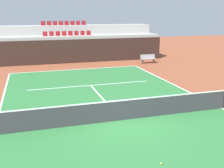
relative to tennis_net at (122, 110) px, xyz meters
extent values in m
plane|color=brown|center=(0.00, 0.00, -0.51)|extent=(80.00, 80.00, 0.00)
cube|color=#2D7238|center=(0.00, 0.00, -0.50)|extent=(11.00, 24.00, 0.01)
cube|color=white|center=(0.00, 11.95, -0.50)|extent=(11.00, 0.10, 0.00)
cube|color=white|center=(5.45, 0.00, -0.50)|extent=(0.10, 24.00, 0.00)
cube|color=white|center=(0.00, 6.40, -0.50)|extent=(8.26, 0.10, 0.00)
cube|color=white|center=(0.00, 3.20, -0.50)|extent=(0.10, 6.40, 0.00)
cube|color=black|center=(0.00, 15.30, 0.62)|extent=(18.94, 0.30, 2.27)
cube|color=#9E9E99|center=(0.00, 16.65, 0.76)|extent=(18.94, 2.40, 2.54)
cube|color=#9E9E99|center=(0.00, 19.05, 1.22)|extent=(18.94, 2.40, 3.46)
cube|color=maroon|center=(-2.18, 16.65, 2.06)|extent=(0.44, 0.44, 0.04)
cube|color=maroon|center=(-2.18, 16.85, 2.28)|extent=(0.44, 0.04, 0.40)
cube|color=maroon|center=(-1.56, 16.65, 2.06)|extent=(0.44, 0.44, 0.04)
cube|color=maroon|center=(-1.56, 16.85, 2.28)|extent=(0.44, 0.04, 0.40)
cube|color=maroon|center=(-0.93, 16.65, 2.06)|extent=(0.44, 0.44, 0.04)
cube|color=maroon|center=(-0.93, 16.85, 2.28)|extent=(0.44, 0.04, 0.40)
cube|color=maroon|center=(-0.31, 16.65, 2.06)|extent=(0.44, 0.44, 0.04)
cube|color=maroon|center=(-0.31, 16.85, 2.28)|extent=(0.44, 0.04, 0.40)
cube|color=maroon|center=(0.31, 16.65, 2.06)|extent=(0.44, 0.44, 0.04)
cube|color=maroon|center=(0.31, 16.85, 2.28)|extent=(0.44, 0.04, 0.40)
cube|color=maroon|center=(0.93, 16.65, 2.06)|extent=(0.44, 0.44, 0.04)
cube|color=maroon|center=(0.93, 16.85, 2.28)|extent=(0.44, 0.04, 0.40)
cube|color=maroon|center=(1.56, 16.65, 2.06)|extent=(0.44, 0.44, 0.04)
cube|color=maroon|center=(1.56, 16.85, 2.28)|extent=(0.44, 0.04, 0.40)
cube|color=maroon|center=(2.18, 16.65, 2.06)|extent=(0.44, 0.44, 0.04)
cube|color=maroon|center=(2.18, 16.85, 2.28)|extent=(0.44, 0.04, 0.40)
cube|color=maroon|center=(-2.18, 19.05, 2.97)|extent=(0.44, 0.44, 0.04)
cube|color=maroon|center=(-2.18, 19.25, 3.19)|extent=(0.44, 0.04, 0.40)
cube|color=maroon|center=(-1.56, 19.05, 2.97)|extent=(0.44, 0.44, 0.04)
cube|color=maroon|center=(-1.56, 19.25, 3.19)|extent=(0.44, 0.04, 0.40)
cube|color=maroon|center=(-0.93, 19.05, 2.97)|extent=(0.44, 0.44, 0.04)
cube|color=maroon|center=(-0.93, 19.25, 3.19)|extent=(0.44, 0.04, 0.40)
cube|color=maroon|center=(-0.31, 19.05, 2.97)|extent=(0.44, 0.44, 0.04)
cube|color=maroon|center=(-0.31, 19.25, 3.19)|extent=(0.44, 0.04, 0.40)
cube|color=maroon|center=(0.31, 19.05, 2.97)|extent=(0.44, 0.44, 0.04)
cube|color=maroon|center=(0.31, 19.25, 3.19)|extent=(0.44, 0.04, 0.40)
cube|color=maroon|center=(0.93, 19.05, 2.97)|extent=(0.44, 0.44, 0.04)
cube|color=maroon|center=(0.93, 19.25, 3.19)|extent=(0.44, 0.04, 0.40)
cube|color=maroon|center=(1.56, 19.05, 2.97)|extent=(0.44, 0.44, 0.04)
cube|color=maroon|center=(1.56, 19.25, 3.19)|extent=(0.44, 0.04, 0.40)
cube|color=maroon|center=(2.18, 19.05, 2.97)|extent=(0.44, 0.44, 0.04)
cube|color=maroon|center=(2.18, 19.25, 3.19)|extent=(0.44, 0.04, 0.40)
cylinder|color=black|center=(5.50, 0.00, 0.04)|extent=(0.08, 0.08, 1.07)
cube|color=#333338|center=(0.00, 0.00, -0.04)|extent=(10.90, 0.02, 0.92)
cube|color=white|center=(0.00, 0.00, 0.45)|extent=(10.90, 0.04, 0.05)
cube|color=#99999E|center=(7.17, 12.87, -0.06)|extent=(1.50, 0.40, 0.05)
cube|color=#99999E|center=(7.17, 13.05, 0.16)|extent=(1.50, 0.04, 0.36)
cube|color=#2D2D33|center=(6.57, 12.73, -0.30)|extent=(0.06, 0.06, 0.42)
cube|color=#2D2D33|center=(7.77, 12.73, -0.30)|extent=(0.06, 0.06, 0.42)
cube|color=#2D2D33|center=(6.57, 13.01, -0.30)|extent=(0.06, 0.06, 0.42)
cube|color=#2D2D33|center=(7.77, 13.01, -0.30)|extent=(0.06, 0.06, 0.42)
sphere|color=#CCE033|center=(-0.01, -3.89, -0.47)|extent=(0.07, 0.07, 0.07)
camera|label=1|loc=(-3.81, -10.88, 4.24)|focal=43.47mm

